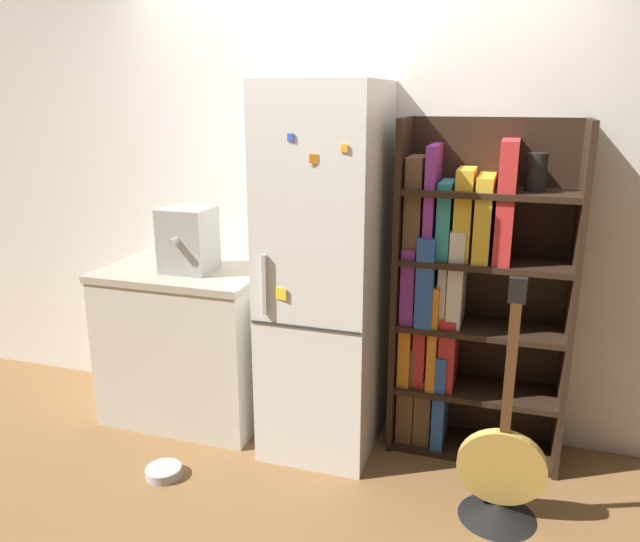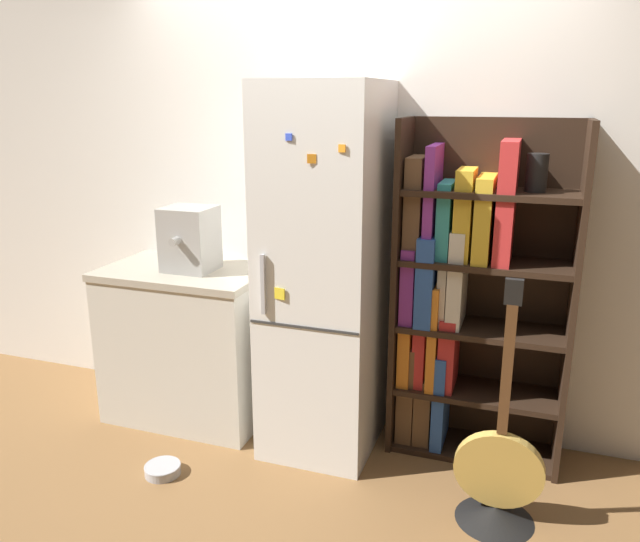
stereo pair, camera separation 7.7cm
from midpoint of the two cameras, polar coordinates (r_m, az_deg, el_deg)
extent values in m
plane|color=olive|center=(3.56, -0.78, -15.96)|extent=(16.00, 16.00, 0.00)
cube|color=white|center=(3.53, 1.62, 6.45)|extent=(8.00, 0.05, 2.60)
cube|color=white|center=(3.27, -0.18, -0.20)|extent=(0.57, 0.66, 1.94)
cube|color=#333333|center=(3.02, -2.13, -5.18)|extent=(0.56, 0.01, 0.01)
cube|color=#B2B2B7|center=(3.02, -5.82, -1.28)|extent=(0.02, 0.02, 0.30)
cube|color=orange|center=(2.82, -1.38, 10.22)|extent=(0.04, 0.02, 0.04)
cube|color=yellow|center=(3.01, -4.30, -2.12)|extent=(0.06, 0.02, 0.06)
cube|color=blue|center=(2.85, -3.50, 12.12)|extent=(0.03, 0.01, 0.03)
cube|color=orange|center=(2.77, 1.42, 11.15)|extent=(0.03, 0.01, 0.03)
cube|color=black|center=(3.34, 6.66, -1.52)|extent=(0.03, 0.36, 1.77)
cube|color=black|center=(3.30, 21.36, -2.78)|extent=(0.03, 0.36, 1.77)
cube|color=black|center=(3.45, 14.17, -1.35)|extent=(0.88, 0.03, 1.77)
cube|color=black|center=(3.65, 13.03, -15.26)|extent=(0.82, 0.33, 0.03)
cube|color=black|center=(3.49, 13.38, -10.48)|extent=(0.82, 0.33, 0.03)
cube|color=black|center=(3.35, 13.76, -5.04)|extent=(0.82, 0.33, 0.03)
cube|color=black|center=(3.24, 14.16, 0.81)|extent=(0.82, 0.33, 0.03)
cube|color=black|center=(3.17, 14.59, 6.99)|extent=(0.82, 0.33, 0.03)
cube|color=brown|center=(3.54, 7.47, -10.63)|extent=(0.09, 0.24, 0.55)
cube|color=brown|center=(3.56, 8.94, -12.02)|extent=(0.09, 0.24, 0.38)
cube|color=#2D59B2|center=(3.52, 10.41, -11.07)|extent=(0.06, 0.29, 0.53)
cube|color=orange|center=(3.45, 7.42, -6.88)|extent=(0.06, 0.28, 0.37)
cube|color=red|center=(3.43, 8.70, -6.37)|extent=(0.06, 0.26, 0.44)
cube|color=orange|center=(3.39, 9.91, -5.53)|extent=(0.05, 0.31, 0.57)
cube|color=red|center=(3.40, 11.06, -7.01)|extent=(0.08, 0.26, 0.40)
cube|color=purple|center=(3.32, 7.71, -0.96)|extent=(0.07, 0.29, 0.40)
cube|color=#2D59B2|center=(3.29, 9.23, -0.58)|extent=(0.09, 0.31, 0.47)
cube|color=silver|center=(3.28, 10.70, 0.00)|extent=(0.04, 0.24, 0.55)
cube|color=silver|center=(3.28, 11.83, -0.41)|extent=(0.07, 0.29, 0.50)
cube|color=brown|center=(3.22, 8.07, 5.90)|extent=(0.08, 0.23, 0.50)
cube|color=purple|center=(3.22, 9.58, 6.36)|extent=(0.05, 0.30, 0.56)
cube|color=teal|center=(3.21, 10.74, 4.68)|extent=(0.07, 0.24, 0.39)
cube|color=gold|center=(3.19, 12.38, 5.12)|extent=(0.08, 0.24, 0.45)
cube|color=gold|center=(3.20, 14.11, 4.75)|extent=(0.08, 0.30, 0.42)
cube|color=red|center=(3.18, 16.00, 6.14)|extent=(0.08, 0.31, 0.59)
cylinder|color=black|center=(3.15, 18.49, 8.57)|extent=(0.10, 0.10, 0.18)
cube|color=beige|center=(3.81, -12.49, -6.75)|extent=(0.92, 0.60, 0.87)
cube|color=#B2A893|center=(3.66, -12.91, -0.12)|extent=(0.94, 0.62, 0.04)
cube|color=#A5A39E|center=(3.57, -12.57, 2.81)|extent=(0.27, 0.25, 0.36)
cylinder|color=#A5A39E|center=(3.44, -13.86, 2.55)|extent=(0.04, 0.06, 0.04)
cone|color=black|center=(3.16, 15.20, -20.43)|extent=(0.36, 0.36, 0.06)
cylinder|color=gold|center=(3.04, 15.52, -16.93)|extent=(0.40, 0.10, 0.40)
cube|color=brown|center=(2.73, 16.23, -8.67)|extent=(0.04, 0.11, 0.62)
cube|color=black|center=(2.56, 16.80, -1.72)|extent=(0.07, 0.04, 0.11)
cylinder|color=#B7B7BC|center=(3.43, -14.76, -17.33)|extent=(0.18, 0.18, 0.05)
torus|color=#B7B7BC|center=(3.42, -14.78, -17.05)|extent=(0.19, 0.19, 0.01)
camera|label=1|loc=(0.04, -90.67, -0.19)|focal=35.00mm
camera|label=2|loc=(0.04, 89.33, 0.19)|focal=35.00mm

